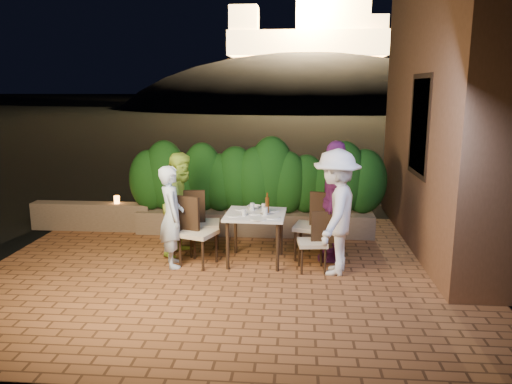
# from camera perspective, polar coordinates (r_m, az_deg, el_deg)

# --- Properties ---
(ground) EXTENTS (400.00, 400.00, 0.00)m
(ground) POSITION_cam_1_polar(r_m,az_deg,el_deg) (6.87, -3.57, -10.29)
(ground) COLOR black
(ground) RESTS_ON ground
(terrace_floor) EXTENTS (7.00, 6.00, 0.15)m
(terrace_floor) POSITION_cam_1_polar(r_m,az_deg,el_deg) (7.35, -2.99, -9.23)
(terrace_floor) COLOR brown
(terrace_floor) RESTS_ON ground
(building_wall) EXTENTS (1.60, 5.00, 5.00)m
(building_wall) POSITION_cam_1_polar(r_m,az_deg,el_deg) (8.71, 22.91, 10.50)
(building_wall) COLOR brown
(building_wall) RESTS_ON ground
(window_pane) EXTENTS (0.08, 1.00, 1.40)m
(window_pane) POSITION_cam_1_polar(r_m,az_deg,el_deg) (8.04, 18.39, 7.21)
(window_pane) COLOR black
(window_pane) RESTS_ON building_wall
(window_frame) EXTENTS (0.06, 1.15, 1.55)m
(window_frame) POSITION_cam_1_polar(r_m,az_deg,el_deg) (8.03, 18.32, 7.21)
(window_frame) COLOR black
(window_frame) RESTS_ON building_wall
(planter) EXTENTS (4.20, 0.55, 0.40)m
(planter) POSITION_cam_1_polar(r_m,az_deg,el_deg) (8.95, -0.19, -3.49)
(planter) COLOR brown
(planter) RESTS_ON ground
(hedge) EXTENTS (4.00, 0.70, 1.10)m
(hedge) POSITION_cam_1_polar(r_m,az_deg,el_deg) (8.78, -0.19, 1.24)
(hedge) COLOR #133E11
(hedge) RESTS_ON planter
(parapet) EXTENTS (2.20, 0.30, 0.50)m
(parapet) POSITION_cam_1_polar(r_m,az_deg,el_deg) (9.66, -18.24, -2.64)
(parapet) COLOR brown
(parapet) RESTS_ON ground
(hill) EXTENTS (52.00, 40.00, 22.00)m
(hill) POSITION_cam_1_polar(r_m,az_deg,el_deg) (66.63, 5.69, 6.13)
(hill) COLOR black
(hill) RESTS_ON ground
(fortress) EXTENTS (26.00, 8.00, 8.00)m
(fortress) POSITION_cam_1_polar(r_m,az_deg,el_deg) (66.78, 5.96, 18.60)
(fortress) COLOR #FFCC7A
(fortress) RESTS_ON hill
(dining_table) EXTENTS (0.90, 0.90, 0.75)m
(dining_table) POSITION_cam_1_polar(r_m,az_deg,el_deg) (7.46, -0.06, -5.24)
(dining_table) COLOR white
(dining_table) RESTS_ON ground
(plate_nw) EXTENTS (0.20, 0.20, 0.01)m
(plate_nw) POSITION_cam_1_polar(r_m,az_deg,el_deg) (7.22, -2.55, -2.69)
(plate_nw) COLOR white
(plate_nw) RESTS_ON dining_table
(plate_sw) EXTENTS (0.20, 0.20, 0.01)m
(plate_sw) POSITION_cam_1_polar(r_m,az_deg,el_deg) (7.59, -1.71, -1.96)
(plate_sw) COLOR white
(plate_sw) RESTS_ON dining_table
(plate_ne) EXTENTS (0.23, 0.23, 0.01)m
(plate_ne) POSITION_cam_1_polar(r_m,az_deg,el_deg) (7.11, 1.84, -2.90)
(plate_ne) COLOR white
(plate_ne) RESTS_ON dining_table
(plate_se) EXTENTS (0.21, 0.21, 0.01)m
(plate_se) POSITION_cam_1_polar(r_m,az_deg,el_deg) (7.51, 1.93, -2.10)
(plate_se) COLOR white
(plate_se) RESTS_ON dining_table
(plate_centre) EXTENTS (0.23, 0.23, 0.01)m
(plate_centre) POSITION_cam_1_polar(r_m,az_deg,el_deg) (7.34, -0.23, -2.42)
(plate_centre) COLOR white
(plate_centre) RESTS_ON dining_table
(plate_front) EXTENTS (0.23, 0.23, 0.01)m
(plate_front) POSITION_cam_1_polar(r_m,az_deg,el_deg) (7.02, 0.22, -3.08)
(plate_front) COLOR white
(plate_front) RESTS_ON dining_table
(glass_nw) EXTENTS (0.06, 0.06, 0.10)m
(glass_nw) POSITION_cam_1_polar(r_m,az_deg,el_deg) (7.20, -1.40, -2.35)
(glass_nw) COLOR silver
(glass_nw) RESTS_ON dining_table
(glass_sw) EXTENTS (0.07, 0.07, 0.12)m
(glass_sw) POSITION_cam_1_polar(r_m,az_deg,el_deg) (7.51, -0.44, -1.69)
(glass_sw) COLOR silver
(glass_sw) RESTS_ON dining_table
(glass_ne) EXTENTS (0.07, 0.07, 0.12)m
(glass_ne) POSITION_cam_1_polar(r_m,az_deg,el_deg) (7.23, 1.06, -2.21)
(glass_ne) COLOR silver
(glass_ne) RESTS_ON dining_table
(glass_se) EXTENTS (0.07, 0.07, 0.12)m
(glass_se) POSITION_cam_1_polar(r_m,az_deg,el_deg) (7.45, 0.91, -1.78)
(glass_se) COLOR silver
(glass_se) RESTS_ON dining_table
(beer_bottle) EXTENTS (0.06, 0.06, 0.30)m
(beer_bottle) POSITION_cam_1_polar(r_m,az_deg,el_deg) (7.36, 1.29, -1.23)
(beer_bottle) COLOR #4E280D
(beer_bottle) RESTS_ON dining_table
(bowl) EXTENTS (0.25, 0.25, 0.05)m
(bowl) POSITION_cam_1_polar(r_m,az_deg,el_deg) (7.64, -0.25, -1.72)
(bowl) COLOR white
(bowl) RESTS_ON dining_table
(chair_left_front) EXTENTS (0.60, 0.60, 1.02)m
(chair_left_front) POSITION_cam_1_polar(r_m,az_deg,el_deg) (7.35, -6.66, -4.50)
(chair_left_front) COLOR black
(chair_left_front) RESTS_ON ground
(chair_left_back) EXTENTS (0.53, 0.53, 1.02)m
(chair_left_back) POSITION_cam_1_polar(r_m,az_deg,el_deg) (7.82, -5.95, -3.45)
(chair_left_back) COLOR black
(chair_left_back) RESTS_ON ground
(chair_right_front) EXTENTS (0.44, 0.44, 0.86)m
(chair_right_front) POSITION_cam_1_polar(r_m,az_deg,el_deg) (7.14, 6.44, -5.63)
(chair_right_front) COLOR black
(chair_right_front) RESTS_ON ground
(chair_right_back) EXTENTS (0.57, 0.57, 1.04)m
(chair_right_back) POSITION_cam_1_polar(r_m,az_deg,el_deg) (7.62, 6.30, -3.79)
(chair_right_back) COLOR black
(chair_right_back) RESTS_ON ground
(diner_blue) EXTENTS (0.53, 0.63, 1.49)m
(diner_blue) POSITION_cam_1_polar(r_m,az_deg,el_deg) (7.30, -9.62, -2.78)
(diner_blue) COLOR #C6E1FF
(diner_blue) RESTS_ON ground
(diner_green) EXTENTS (0.84, 0.94, 1.60)m
(diner_green) POSITION_cam_1_polar(r_m,az_deg,el_deg) (7.81, -8.38, -1.35)
(diner_green) COLOR #A8D342
(diner_green) RESTS_ON ground
(diner_white) EXTENTS (0.91, 1.26, 1.75)m
(diner_white) POSITION_cam_1_polar(r_m,az_deg,el_deg) (6.98, 9.10, -2.31)
(diner_white) COLOR white
(diner_white) RESTS_ON ground
(diner_purple) EXTENTS (0.66, 1.13, 1.81)m
(diner_purple) POSITION_cam_1_polar(r_m,az_deg,el_deg) (7.53, 9.05, -1.03)
(diner_purple) COLOR #72266D
(diner_purple) RESTS_ON ground
(parapet_lamp) EXTENTS (0.10, 0.10, 0.14)m
(parapet_lamp) POSITION_cam_1_polar(r_m,az_deg,el_deg) (9.41, -15.62, -0.85)
(parapet_lamp) COLOR orange
(parapet_lamp) RESTS_ON parapet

